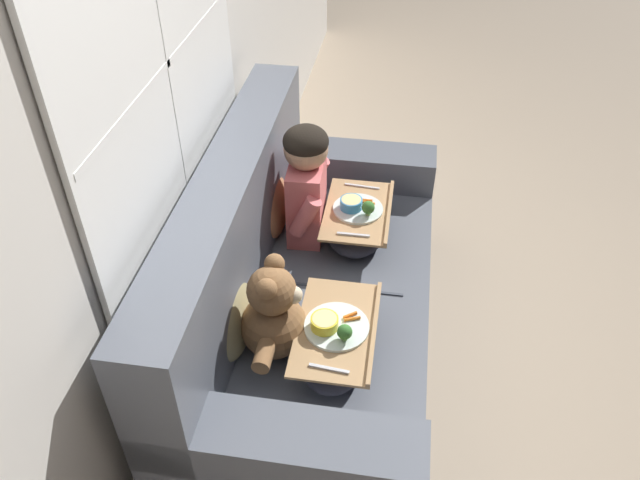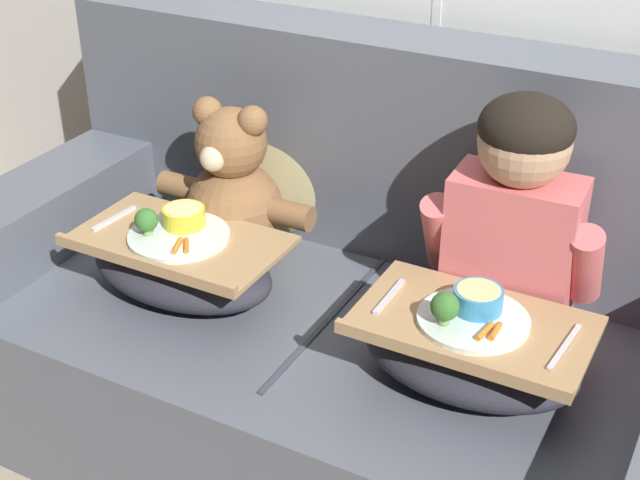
% 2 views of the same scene
% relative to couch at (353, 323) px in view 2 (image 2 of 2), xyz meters
% --- Properties ---
extents(ground_plane, '(14.00, 14.00, 0.00)m').
position_rel_couch_xyz_m(ground_plane, '(0.00, -0.08, -0.35)').
color(ground_plane, tan).
extents(couch, '(1.91, 0.95, 1.01)m').
position_rel_couch_xyz_m(couch, '(0.00, 0.00, 0.00)').
color(couch, '#565B66').
rests_on(couch, ground_plane).
extents(throw_pillow_behind_child, '(0.38, 0.18, 0.39)m').
position_rel_couch_xyz_m(throw_pillow_behind_child, '(0.37, 0.21, 0.27)').
color(throw_pillow_behind_child, '#B2754C').
rests_on(throw_pillow_behind_child, couch).
extents(throw_pillow_behind_teddy, '(0.38, 0.18, 0.40)m').
position_rel_couch_xyz_m(throw_pillow_behind_teddy, '(-0.37, 0.21, 0.27)').
color(throw_pillow_behind_teddy, tan).
rests_on(throw_pillow_behind_teddy, couch).
extents(child_figure, '(0.40, 0.20, 0.57)m').
position_rel_couch_xyz_m(child_figure, '(0.37, 0.04, 0.40)').
color(child_figure, '#DB6666').
rests_on(child_figure, couch).
extents(teddy_bear, '(0.45, 0.31, 0.42)m').
position_rel_couch_xyz_m(teddy_bear, '(-0.37, 0.03, 0.27)').
color(teddy_bear, brown).
rests_on(teddy_bear, couch).
extents(lap_tray_child, '(0.48, 0.30, 0.24)m').
position_rel_couch_xyz_m(lap_tray_child, '(0.37, -0.20, 0.17)').
color(lap_tray_child, '#2D2D38').
rests_on(lap_tray_child, child_figure).
extents(lap_tray_teddy, '(0.50, 0.29, 0.24)m').
position_rel_couch_xyz_m(lap_tray_teddy, '(-0.37, -0.20, 0.17)').
color(lap_tray_teddy, '#2D2D38').
rests_on(lap_tray_teddy, teddy_bear).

